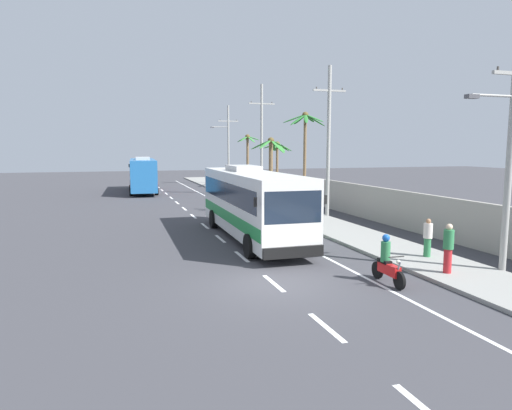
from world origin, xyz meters
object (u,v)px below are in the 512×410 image
Objects in this scene: coach_bus_foreground at (251,201)px; motorcycle_beside_bus at (387,264)px; palm_fourth at (271,158)px; palm_second at (305,134)px; pedestrian_near_kerb at (428,237)px; palm_nearest at (248,150)px; palm_third at (277,155)px; coach_bus_far_lane at (143,174)px; utility_pole_mid at (329,140)px; utility_pole_nearest at (509,149)px; utility_pole_distant at (228,143)px; pedestrian_midwalk at (448,247)px; utility_pole_far at (262,139)px.

motorcycle_beside_bus is at bearing -76.36° from coach_bus_foreground.
palm_second is at bearing -6.10° from palm_fourth.
palm_second reaches higher than palm_fourth.
palm_nearest is (2.59, 34.79, 3.35)m from pedestrian_near_kerb.
palm_fourth is at bearing -114.59° from palm_third.
coach_bus_far_lane is 24.14m from utility_pole_mid.
palm_third is at bearing 85.36° from utility_pole_nearest.
pedestrian_near_kerb is 12.53m from utility_pole_mid.
utility_pole_distant is at bearing 83.19° from motorcycle_beside_bus.
palm_third is at bearing -21.82° from coach_bus_far_lane.
pedestrian_midwalk is 4.08m from utility_pole_nearest.
palm_second is (13.16, -11.57, 3.86)m from coach_bus_far_lane.
palm_fourth is (-0.46, -4.03, -1.73)m from utility_pole_far.
palm_nearest reaches higher than pedestrian_near_kerb.
utility_pole_far is 14.31m from utility_pole_distant.
utility_pole_distant is at bearing 99.50° from palm_third.
palm_fourth is at bearing 67.16° from coach_bus_foreground.
pedestrian_midwalk is (2.51, 0.04, 0.40)m from motorcycle_beside_bus.
utility_pole_nearest is 42.91m from utility_pole_distant.
motorcycle_beside_bus is (5.76, -35.60, -1.24)m from coach_bus_far_lane.
coach_bus_foreground is 10.01m from pedestrian_midwalk.
utility_pole_distant is 1.60× the size of palm_nearest.
utility_pole_nearest is 1.11× the size of palm_second.
utility_pole_mid is 23.09m from palm_nearest.
coach_bus_far_lane is 1.92× the size of palm_nearest.
coach_bus_far_lane is 17.94m from palm_second.
coach_bus_far_lane is 37.39m from utility_pole_nearest.
palm_fourth is (-0.34, 10.27, -1.37)m from utility_pole_mid.
utility_pole_nearest is 14.31m from utility_pole_mid.
utility_pole_distant is at bearing 97.00° from palm_second.
coach_bus_far_lane is 12.13m from palm_nearest.
coach_bus_far_lane is at bearing -104.52° from pedestrian_midwalk.
utility_pole_mid is 1.87× the size of palm_third.
palm_fourth is at bearing -96.50° from utility_pole_far.
utility_pole_nearest reaches higher than palm_nearest.
palm_fourth is (-0.73, -18.34, -1.46)m from utility_pole_distant.
utility_pole_far is at bearing -138.67° from palm_third.
utility_pole_distant is at bearing 87.73° from palm_fourth.
utility_pole_distant is at bearing 88.93° from utility_pole_far.
palm_third is (2.44, 16.34, -1.22)m from utility_pole_mid.
utility_pole_distant reaches higher than coach_bus_far_lane.
utility_pole_far is (0.12, 14.30, 0.36)m from utility_pole_mid.
palm_fourth is (1.86, 24.31, 2.65)m from pedestrian_midwalk.
coach_bus_far_lane is 34.53m from pedestrian_near_kerb.
utility_pole_distant reaches higher than coach_bus_foreground.
pedestrian_near_kerb is at bearing -96.20° from utility_pole_mid.
pedestrian_near_kerb is (3.44, 2.33, 0.28)m from motorcycle_beside_bus.
utility_pole_far is at bearing -34.24° from coach_bus_far_lane.
motorcycle_beside_bus is at bearing 177.37° from utility_pole_nearest.
utility_pole_far is at bearing -140.40° from pedestrian_near_kerb.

